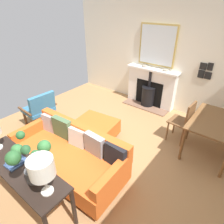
# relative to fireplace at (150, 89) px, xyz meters

# --- Properties ---
(ground_plane) EXTENTS (4.95, 5.46, 0.01)m
(ground_plane) POSITION_rel_fireplace_xyz_m (2.27, 0.16, -0.48)
(ground_plane) COLOR #A87A4C
(wall_left) EXTENTS (0.12, 5.46, 2.88)m
(wall_left) POSITION_rel_fireplace_xyz_m (-0.21, 0.16, 0.97)
(wall_left) COLOR silver
(wall_left) RESTS_ON ground
(fireplace) EXTENTS (0.55, 1.43, 1.06)m
(fireplace) POSITION_rel_fireplace_xyz_m (0.00, 0.00, 0.00)
(fireplace) COLOR brown
(fireplace) RESTS_ON ground
(mirror_over_mantel) EXTENTS (0.04, 0.99, 1.02)m
(mirror_over_mantel) POSITION_rel_fireplace_xyz_m (-0.12, 0.00, 1.15)
(mirror_over_mantel) COLOR tan
(mantel_bowl_near) EXTENTS (0.15, 0.15, 0.04)m
(mantel_bowl_near) POSITION_rel_fireplace_xyz_m (-0.03, -0.25, 0.61)
(mantel_bowl_near) COLOR #9E9384
(mantel_bowl_near) RESTS_ON fireplace
(mantel_bowl_far) EXTENTS (0.14, 0.14, 0.04)m
(mantel_bowl_far) POSITION_rel_fireplace_xyz_m (-0.03, 0.35, 0.61)
(mantel_bowl_far) COLOR #9E9384
(mantel_bowl_far) RESTS_ON fireplace
(sofa) EXTENTS (0.96, 2.01, 0.81)m
(sofa) POSITION_rel_fireplace_xyz_m (3.03, 0.11, -0.12)
(sofa) COLOR #B2B2B7
(sofa) RESTS_ON ground
(ottoman) EXTENTS (0.77, 0.91, 0.41)m
(ottoman) POSITION_rel_fireplace_xyz_m (2.08, -0.16, -0.22)
(ottoman) COLOR #B2B2B7
(ottoman) RESTS_ON ground
(armchair_accent) EXTENTS (0.70, 0.62, 0.85)m
(armchair_accent) POSITION_rel_fireplace_xyz_m (2.51, -1.50, 0.01)
(armchair_accent) COLOR brown
(armchair_accent) RESTS_ON ground
(console_table) EXTENTS (0.43, 1.60, 0.73)m
(console_table) POSITION_rel_fireplace_xyz_m (3.84, 0.11, 0.18)
(console_table) COLOR black
(console_table) RESTS_ON ground
(table_lamp_far_end) EXTENTS (0.27, 0.27, 0.49)m
(table_lamp_far_end) POSITION_rel_fireplace_xyz_m (3.84, 0.71, 0.63)
(table_lamp_far_end) COLOR white
(table_lamp_far_end) RESTS_ON console_table
(potted_plant) EXTENTS (0.50, 0.38, 0.61)m
(potted_plant) POSITION_rel_fireplace_xyz_m (3.82, 0.44, 0.59)
(potted_plant) COLOR #4C4C51
(potted_plant) RESTS_ON console_table
(book_stack) EXTENTS (0.26, 0.20, 0.04)m
(book_stack) POSITION_rel_fireplace_xyz_m (3.84, 0.02, 0.27)
(book_stack) COLOR #38517F
(book_stack) RESTS_ON console_table
(dining_table) EXTENTS (1.17, 0.80, 0.73)m
(dining_table) POSITION_rel_fireplace_xyz_m (1.08, 1.87, 0.17)
(dining_table) COLOR brown
(dining_table) RESTS_ON ground
(dining_chair_near_fireplace) EXTENTS (0.43, 0.43, 0.93)m
(dining_chair_near_fireplace) POSITION_rel_fireplace_xyz_m (1.09, 1.34, 0.07)
(dining_chair_near_fireplace) COLOR brown
(dining_chair_near_fireplace) RESTS_ON ground
(photo_gallery_row) EXTENTS (0.02, 0.29, 0.38)m
(photo_gallery_row) POSITION_rel_fireplace_xyz_m (-0.13, 1.25, 0.74)
(photo_gallery_row) COLOR black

